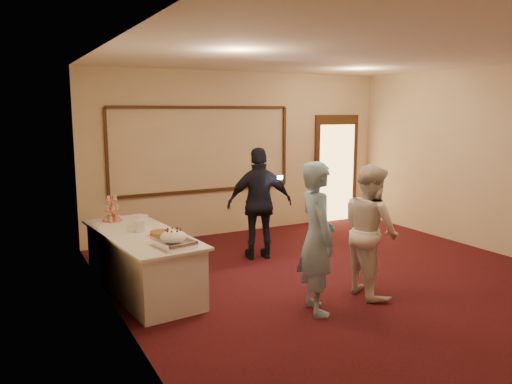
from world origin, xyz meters
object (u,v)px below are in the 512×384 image
(buffet_table, at_px, (142,262))
(tart, at_px, (160,234))
(pavlova_tray, at_px, (174,239))
(plate_stack_b, at_px, (141,221))
(cupcake_stand, at_px, (112,211))
(woman, at_px, (370,230))
(guest, at_px, (260,203))
(man, at_px, (317,238))
(plate_stack_a, at_px, (141,226))

(buffet_table, height_order, tart, tart)
(pavlova_tray, distance_m, tart, 0.53)
(buffet_table, distance_m, pavlova_tray, 0.93)
(pavlova_tray, relative_size, plate_stack_b, 3.00)
(cupcake_stand, bearing_deg, pavlova_tray, -78.19)
(plate_stack_b, relative_size, woman, 0.11)
(cupcake_stand, bearing_deg, buffet_table, -78.53)
(cupcake_stand, bearing_deg, woman, -40.32)
(cupcake_stand, height_order, woman, woman)
(tart, bearing_deg, guest, 24.70)
(buffet_table, height_order, pavlova_tray, pavlova_tray)
(cupcake_stand, height_order, plate_stack_b, cupcake_stand)
(tart, height_order, woman, woman)
(man, relative_size, woman, 1.06)
(plate_stack_a, distance_m, tart, 0.36)
(buffet_table, height_order, plate_stack_a, plate_stack_a)
(guest, bearing_deg, tart, 39.43)
(tart, xyz_separation_m, woman, (2.34, -1.15, 0.03))
(plate_stack_b, distance_m, guest, 1.94)
(buffet_table, xyz_separation_m, tart, (0.17, -0.27, 0.41))
(plate_stack_b, xyz_separation_m, tart, (0.08, -0.60, -0.05))
(cupcake_stand, xyz_separation_m, tart, (0.34, -1.12, -0.11))
(man, bearing_deg, cupcake_stand, 49.68)
(man, bearing_deg, pavlova_tray, 74.76)
(woman, xyz_separation_m, guest, (-0.49, 2.00, 0.05))
(pavlova_tray, bearing_deg, plate_stack_a, 99.88)
(tart, height_order, man, man)
(guest, bearing_deg, plate_stack_b, 22.09)
(buffet_table, xyz_separation_m, plate_stack_b, (0.10, 0.34, 0.46))
(pavlova_tray, bearing_deg, man, -28.78)
(buffet_table, height_order, cupcake_stand, cupcake_stand)
(buffet_table, distance_m, guest, 2.15)
(guest, bearing_deg, buffet_table, 30.87)
(pavlova_tray, xyz_separation_m, man, (1.43, -0.79, 0.02))
(buffet_table, relative_size, pavlova_tray, 4.30)
(plate_stack_b, bearing_deg, cupcake_stand, 117.37)
(guest, bearing_deg, man, 93.79)
(cupcake_stand, bearing_deg, plate_stack_a, -76.16)
(plate_stack_a, xyz_separation_m, woman, (2.48, -1.48, -0.02))
(pavlova_tray, bearing_deg, tart, 89.96)
(plate_stack_a, bearing_deg, woman, -30.80)
(buffet_table, distance_m, cupcake_stand, 1.02)
(pavlova_tray, height_order, woman, woman)
(cupcake_stand, distance_m, man, 3.01)
(plate_stack_a, height_order, woman, woman)
(plate_stack_a, distance_m, plate_stack_b, 0.28)
(woman, bearing_deg, pavlova_tray, 81.63)
(pavlova_tray, xyz_separation_m, cupcake_stand, (-0.34, 1.64, 0.06))
(cupcake_stand, height_order, guest, guest)
(buffet_table, bearing_deg, cupcake_stand, 101.47)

